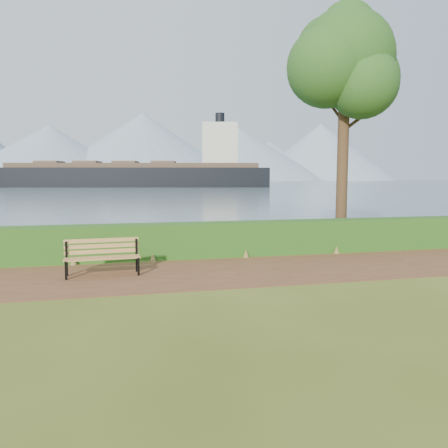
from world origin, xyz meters
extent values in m
plane|color=#475317|center=(0.00, 0.00, 0.00)|extent=(140.00, 140.00, 0.00)
cube|color=#53331C|center=(0.00, 0.30, 0.01)|extent=(40.00, 3.40, 0.01)
cube|color=#1E4F16|center=(0.00, 2.60, 0.50)|extent=(32.00, 0.85, 1.00)
cube|color=#475F72|center=(0.00, 260.00, 0.01)|extent=(700.00, 510.00, 0.00)
cone|color=#7C8FA5|center=(-60.00, 395.00, 24.00)|extent=(160.00, 160.00, 48.00)
cone|color=#7C8FA5|center=(20.00, 405.00, 31.00)|extent=(190.00, 190.00, 62.00)
cone|color=#7C8FA5|center=(110.00, 400.00, 25.00)|extent=(170.00, 170.00, 50.00)
cone|color=#7C8FA5|center=(200.00, 410.00, 29.00)|extent=(150.00, 150.00, 58.00)
cone|color=#7C8FA5|center=(-10.00, 430.00, 17.50)|extent=(120.00, 120.00, 35.00)
cone|color=#7C8FA5|center=(150.00, 425.00, 20.00)|extent=(130.00, 130.00, 40.00)
cube|color=black|center=(-3.19, 0.27, 0.22)|extent=(0.05, 0.06, 0.44)
cube|color=black|center=(-3.21, 0.69, 0.42)|extent=(0.05, 0.06, 0.83)
cube|color=black|center=(-3.20, 0.48, 0.41)|extent=(0.08, 0.51, 0.05)
cube|color=black|center=(-1.56, 0.37, 0.22)|extent=(0.05, 0.06, 0.44)
cube|color=black|center=(-1.59, 0.79, 0.42)|extent=(0.05, 0.06, 0.83)
cube|color=black|center=(-1.57, 0.58, 0.41)|extent=(0.08, 0.51, 0.05)
cube|color=#AD7643|center=(-2.37, 0.35, 0.44)|extent=(1.75, 0.19, 0.03)
cube|color=#AD7643|center=(-2.38, 0.47, 0.44)|extent=(1.75, 0.19, 0.03)
cube|color=#AD7643|center=(-2.39, 0.59, 0.44)|extent=(1.75, 0.19, 0.03)
cube|color=#AD7643|center=(-2.40, 0.71, 0.44)|extent=(1.75, 0.19, 0.03)
cube|color=#AD7643|center=(-2.40, 0.77, 0.55)|extent=(1.74, 0.15, 0.10)
cube|color=#AD7643|center=(-2.40, 0.77, 0.69)|extent=(1.74, 0.15, 0.10)
cube|color=#AD7643|center=(-2.40, 0.77, 0.82)|extent=(1.74, 0.15, 0.10)
cylinder|color=#331E15|center=(5.72, 4.08, 3.51)|extent=(0.39, 0.39, 7.01)
sphere|color=#1E4A18|center=(5.72, 4.08, 6.43)|extent=(3.31, 3.31, 3.31)
sphere|color=#1E4A18|center=(6.59, 4.39, 5.84)|extent=(2.53, 2.53, 2.53)
sphere|color=#1E4A18|center=(4.94, 3.88, 6.04)|extent=(2.73, 2.73, 2.73)
sphere|color=#1E4A18|center=(6.02, 3.41, 5.45)|extent=(2.34, 2.34, 2.34)
sphere|color=#1E4A18|center=(5.32, 4.66, 6.91)|extent=(2.14, 2.14, 2.14)
sphere|color=#1E4A18|center=(5.82, 4.18, 7.40)|extent=(1.95, 1.95, 1.95)
cylinder|color=#331E15|center=(6.16, 4.08, 4.29)|extent=(1.02, 0.12, 0.77)
cylinder|color=#331E15|center=(5.33, 4.18, 4.77)|extent=(0.79, 0.37, 0.70)
cube|color=black|center=(1.98, 106.58, 1.49)|extent=(69.81, 25.69, 6.91)
cube|color=#4A392C|center=(1.98, 106.58, 5.53)|extent=(64.18, 23.42, 1.18)
cube|color=beige|center=(23.56, 101.75, 10.87)|extent=(10.45, 9.89, 10.86)
cylinder|color=black|center=(23.56, 101.75, 17.28)|extent=(2.37, 2.37, 3.46)
cube|color=brown|center=(-19.60, 111.41, 6.32)|extent=(7.20, 7.65, 0.79)
cube|color=brown|center=(-9.97, 109.25, 6.32)|extent=(7.20, 7.65, 0.79)
cube|color=brown|center=(-0.33, 107.10, 6.32)|extent=(7.20, 7.65, 0.79)
cube|color=brown|center=(9.30, 104.94, 6.32)|extent=(7.20, 7.65, 0.79)
camera|label=1|loc=(-1.94, -10.05, 2.32)|focal=35.00mm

